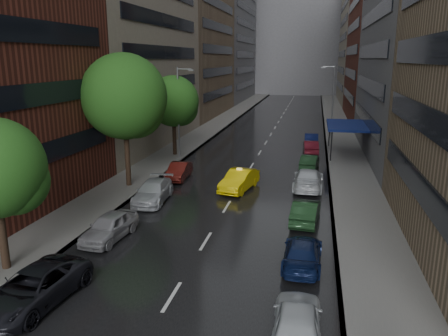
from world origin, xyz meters
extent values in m
cube|color=black|center=(0.00, 50.00, 0.01)|extent=(14.00, 140.00, 0.01)
cube|color=gray|center=(-9.00, 50.00, 0.07)|extent=(4.00, 140.00, 0.15)
cube|color=gray|center=(9.00, 50.00, 0.07)|extent=(4.00, 140.00, 0.15)
cube|color=#937A5B|center=(-15.00, 64.00, 11.00)|extent=(8.00, 28.00, 22.00)
cube|color=slate|center=(-15.00, 94.00, 19.00)|extent=(8.00, 32.00, 38.00)
cube|color=slate|center=(15.00, 36.00, 12.00)|extent=(8.00, 28.00, 24.00)
cube|color=maroon|center=(15.00, 64.00, 18.00)|extent=(8.00, 28.00, 36.00)
cube|color=gray|center=(15.00, 94.00, 14.00)|extent=(8.00, 32.00, 28.00)
cube|color=slate|center=(0.00, 118.00, 16.00)|extent=(40.00, 14.00, 32.00)
cylinder|color=#382619|center=(-8.60, 4.68, 2.05)|extent=(0.40, 0.40, 4.09)
cylinder|color=#382619|center=(-8.60, 19.12, 2.86)|extent=(0.40, 0.40, 5.73)
sphere|color=#1E5116|center=(-8.60, 19.12, 7.16)|extent=(6.55, 6.55, 6.55)
cylinder|color=#382619|center=(-8.60, 30.91, 2.29)|extent=(0.40, 0.40, 4.57)
sphere|color=#1E5116|center=(-8.60, 30.91, 5.72)|extent=(5.23, 5.23, 5.23)
imported|color=yellow|center=(0.17, 20.06, 0.80)|extent=(2.67, 5.11, 1.60)
imported|color=black|center=(-5.40, 2.28, 0.75)|extent=(3.04, 5.63, 1.50)
imported|color=#96969B|center=(-5.40, 9.20, 0.75)|extent=(2.17, 4.53, 1.49)
imported|color=#AFB3B9|center=(-5.40, 16.09, 0.74)|extent=(2.42, 5.22, 1.48)
imported|color=#4F140F|center=(-5.40, 22.19, 0.69)|extent=(1.65, 4.27, 1.39)
imported|color=silver|center=(5.40, 2.08, 0.76)|extent=(1.86, 4.48, 1.52)
imported|color=#0F1C47|center=(5.40, 8.15, 0.66)|extent=(1.96, 4.62, 1.33)
imported|color=#1B3B1F|center=(5.40, 14.13, 0.72)|extent=(1.88, 4.49, 1.44)
imported|color=silver|center=(5.40, 21.51, 0.80)|extent=(2.33, 5.53, 1.59)
imported|color=black|center=(5.40, 27.95, 0.69)|extent=(1.83, 4.30, 1.38)
imported|color=#58111C|center=(5.40, 34.91, 0.71)|extent=(1.81, 4.39, 1.42)
imported|color=#0D143F|center=(5.40, 39.58, 0.73)|extent=(1.63, 4.46, 1.46)
cylinder|color=gray|center=(-7.80, 30.00, 4.65)|extent=(0.18, 0.18, 9.00)
cube|color=gray|center=(-6.40, 30.00, 8.85)|extent=(0.50, 0.22, 0.16)
cylinder|color=gray|center=(7.80, 45.00, 4.65)|extent=(0.18, 0.18, 9.00)
cube|color=gray|center=(6.40, 45.00, 8.85)|extent=(0.50, 0.22, 0.16)
cube|color=navy|center=(9.00, 35.00, 3.15)|extent=(4.00, 8.00, 0.25)
cylinder|color=black|center=(7.40, 31.20, 1.65)|extent=(0.12, 0.12, 3.00)
cylinder|color=black|center=(7.40, 38.80, 1.65)|extent=(0.12, 0.12, 3.00)
camera|label=1|loc=(5.65, -12.06, 9.99)|focal=35.00mm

